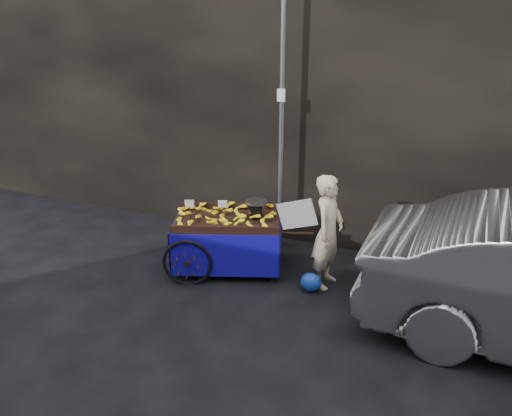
% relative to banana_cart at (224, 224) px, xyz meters
% --- Properties ---
extents(ground, '(80.00, 80.00, 0.00)m').
position_rel_banana_cart_xyz_m(ground, '(0.18, -0.30, -0.69)').
color(ground, black).
rests_on(ground, ground).
extents(building_wall, '(13.50, 2.00, 5.00)m').
position_rel_banana_cart_xyz_m(building_wall, '(0.58, 2.30, 1.81)').
color(building_wall, black).
rests_on(building_wall, ground).
extents(street_pole, '(0.12, 0.10, 4.00)m').
position_rel_banana_cart_xyz_m(street_pole, '(0.48, 1.00, 1.32)').
color(street_pole, slate).
rests_on(street_pole, ground).
extents(banana_cart, '(2.24, 1.58, 1.11)m').
position_rel_banana_cart_xyz_m(banana_cart, '(0.00, 0.00, 0.00)').
color(banana_cart, black).
rests_on(banana_cart, ground).
extents(vendor, '(0.88, 0.61, 1.57)m').
position_rel_banana_cart_xyz_m(vendor, '(1.49, 0.12, 0.10)').
color(vendor, beige).
rests_on(vendor, ground).
extents(plastic_bag, '(0.29, 0.23, 0.26)m').
position_rel_banana_cart_xyz_m(plastic_bag, '(1.36, -0.15, -0.56)').
color(plastic_bag, '#193EBE').
rests_on(plastic_bag, ground).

